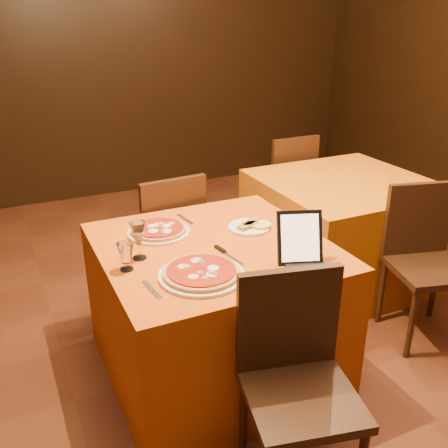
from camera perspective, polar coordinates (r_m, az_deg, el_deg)
name	(u,v)px	position (r m, az deg, el deg)	size (l,w,h in m)	color
floor	(246,412)	(2.63, 2.50, -20.70)	(6.00, 7.00, 0.01)	#5E2D19
wall_back	(81,59)	(5.27, -16.02, 17.69)	(6.00, 0.01, 2.80)	black
main_table	(214,309)	(2.66, -1.18, -9.70)	(1.10, 1.10, 0.75)	#C5530C
side_table	(342,230)	(3.67, 13.30, -0.72)	(1.10, 1.10, 0.75)	#C3690C
chair_main_near	(302,398)	(2.04, 8.86, -19.03)	(0.44, 0.44, 0.91)	black
chair_main_far	(164,238)	(3.28, -6.92, -1.60)	(0.40, 0.40, 0.91)	black
chair_side_near	(430,268)	(3.11, 22.48, -4.72)	(0.41, 0.41, 0.91)	black
chair_side_far	(281,186)	(4.28, 6.53, 4.35)	(0.48, 0.48, 0.91)	black
pizza_near	(201,273)	(2.18, -2.61, -5.67)	(0.38, 0.38, 0.03)	white
pizza_far	(159,231)	(2.62, -7.49, -0.76)	(0.32, 0.32, 0.03)	white
cutlet_dish	(249,226)	(2.66, 2.87, -0.25)	(0.23, 0.23, 0.03)	white
wine_glass	(138,240)	(2.33, -9.75, -1.81)	(0.08, 0.08, 0.19)	#C6C771
water_glass	(126,257)	(2.26, -11.14, -3.67)	(0.07, 0.07, 0.13)	white
tablet	(300,237)	(2.29, 8.65, -1.48)	(0.21, 0.02, 0.24)	black
knife	(230,257)	(2.35, 0.69, -3.75)	(0.21, 0.02, 0.01)	silver
fork_near	(152,289)	(2.11, -8.25, -7.39)	(0.17, 0.02, 0.01)	silver
fork_far	(185,219)	(2.78, -4.47, 0.54)	(0.17, 0.02, 0.01)	silver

